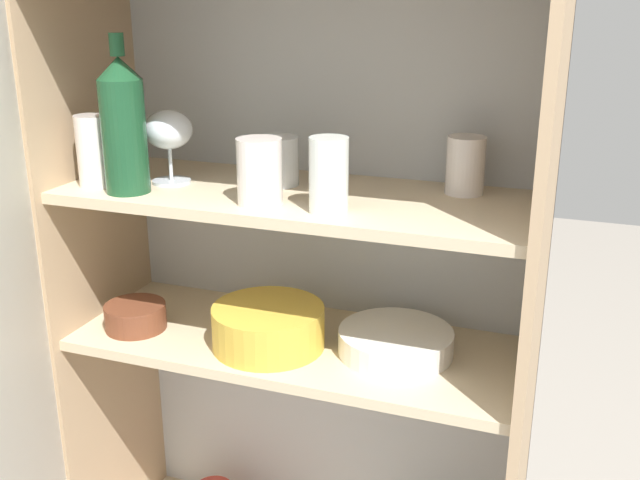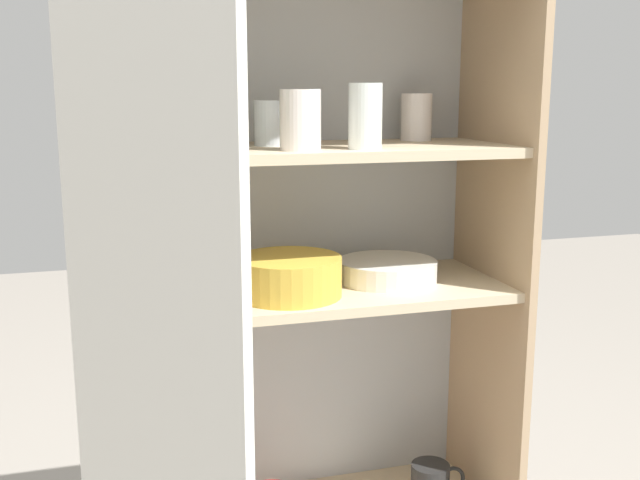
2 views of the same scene
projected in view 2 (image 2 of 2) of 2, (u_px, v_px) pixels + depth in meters
The scene contains 16 objects.
cupboard_back_panel at pixel (283, 306), 1.72m from camera, with size 0.88×0.02×1.47m, color #B2B7BC.
cupboard_side_left at pixel (86, 349), 1.44m from camera, with size 0.02×0.36×1.47m, color tan.
cupboard_side_right at pixel (488, 312), 1.68m from camera, with size 0.02×0.36×1.47m, color tan.
shelf_board_middle at pixel (302, 293), 1.55m from camera, with size 0.85×0.32×0.02m, color beige.
shelf_board_upper at pixel (301, 151), 1.49m from camera, with size 0.85×0.32×0.02m, color beige.
cupboard_door at pixel (154, 423), 1.12m from camera, with size 0.24×0.39×1.47m.
tumbler_glass_0 at pixel (416, 117), 1.64m from camera, with size 0.07×0.07×0.10m.
tumbler_glass_1 at pixel (113, 117), 1.30m from camera, with size 0.07×0.07×0.13m.
tumbler_glass_2 at pixel (273, 123), 1.50m from camera, with size 0.08×0.08×0.09m.
tumbler_glass_3 at pixel (300, 120), 1.38m from camera, with size 0.08×0.08×0.11m.
tumbler_glass_4 at pixel (365, 116), 1.41m from camera, with size 0.06×0.06×0.12m.
wine_glass_0 at pixel (178, 98), 1.38m from camera, with size 0.09×0.09×0.14m.
wine_bottle at pixel (159, 84), 1.29m from camera, with size 0.08×0.08×0.28m.
plate_stack_white at pixel (387, 270), 1.60m from camera, with size 0.21×0.21×0.04m.
mixing_bowl_large at pixel (289, 275), 1.48m from camera, with size 0.21×0.21×0.08m.
serving_bowl_small at pixel (147, 295), 1.39m from camera, with size 0.12×0.12×0.05m.
Camera 2 is at (-0.38, -1.28, 1.23)m, focal length 42.00 mm.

